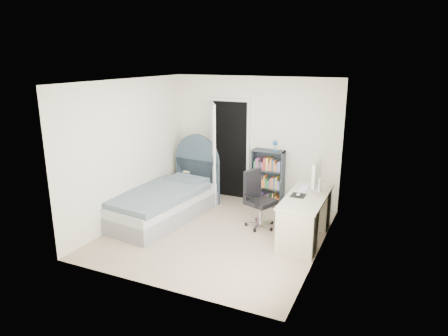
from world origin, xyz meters
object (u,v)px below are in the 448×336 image
at_px(nightstand, 190,180).
at_px(bookcase, 268,180).
at_px(desk, 306,215).
at_px(bed, 166,200).
at_px(office_chair, 257,196).
at_px(floor_lamp, 210,174).

bearing_deg(nightstand, bookcase, 10.49).
relative_size(bookcase, desk, 0.87).
bearing_deg(desk, bed, -177.00).
distance_m(bookcase, office_chair, 1.06).
distance_m(floor_lamp, office_chair, 1.67).
bearing_deg(bookcase, floor_lamp, -174.83).
bearing_deg(desk, floor_lamp, 153.98).
bearing_deg(bed, nightstand, 94.48).
bearing_deg(nightstand, bed, -85.52).
relative_size(nightstand, office_chair, 0.60).
bearing_deg(nightstand, floor_lamp, 26.76).
distance_m(floor_lamp, desk, 2.52).
distance_m(bed, bookcase, 2.03).
bearing_deg(nightstand, desk, -19.35).
xyz_separation_m(bookcase, desk, (1.04, -1.22, -0.12)).
height_order(bed, office_chair, bed).
xyz_separation_m(floor_lamp, bookcase, (1.22, 0.11, 0.01)).
height_order(bed, nightstand, bed).
distance_m(nightstand, floor_lamp, 0.42).
bearing_deg(desk, nightstand, 160.65).
height_order(floor_lamp, bookcase, bookcase).
bearing_deg(floor_lamp, bookcase, 5.17).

